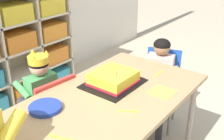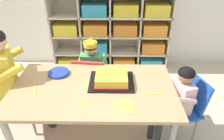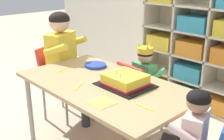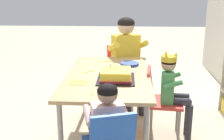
{
  "view_description": "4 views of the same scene",
  "coord_description": "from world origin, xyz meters",
  "px_view_note": "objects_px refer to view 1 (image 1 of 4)",
  "views": [
    {
      "loc": [
        -1.16,
        -0.9,
        1.49
      ],
      "look_at": [
        0.07,
        0.03,
        0.78
      ],
      "focal_mm": 44.91,
      "sensor_mm": 36.0,
      "label": 1
    },
    {
      "loc": [
        0.17,
        -1.29,
        1.6
      ],
      "look_at": [
        0.15,
        0.04,
        0.78
      ],
      "focal_mm": 31.95,
      "sensor_mm": 36.0,
      "label": 2
    },
    {
      "loc": [
        1.46,
        -1.27,
        1.42
      ],
      "look_at": [
        0.11,
        -0.02,
        0.77
      ],
      "focal_mm": 45.34,
      "sensor_mm": 36.0,
      "label": 3
    },
    {
      "loc": [
        2.51,
        0.16,
        1.4
      ],
      "look_at": [
        0.15,
        0.04,
        0.72
      ],
      "focal_mm": 47.11,
      "sensor_mm": 36.0,
      "label": 4
    }
  ],
  "objects_px": {
    "paper_plate_stack": "(45,108)",
    "classroom_chair_blue": "(49,111)",
    "classroom_chair_guest_side": "(160,82)",
    "fork_scattered_mid_table": "(159,73)",
    "child_with_crown": "(38,90)",
    "guest_at_table_side": "(159,75)",
    "activity_table": "(109,105)",
    "birthday_cake_on_tray": "(113,79)",
    "fork_by_napkin": "(129,111)",
    "fork_beside_plate_stack": "(60,137)"
  },
  "relations": [
    {
      "from": "classroom_chair_guest_side",
      "to": "fork_scattered_mid_table",
      "type": "xyz_separation_m",
      "value": [
        -0.32,
        -0.14,
        0.25
      ]
    },
    {
      "from": "birthday_cake_on_tray",
      "to": "fork_scattered_mid_table",
      "type": "height_order",
      "value": "birthday_cake_on_tray"
    },
    {
      "from": "paper_plate_stack",
      "to": "classroom_chair_blue",
      "type": "bearing_deg",
      "value": 48.93
    },
    {
      "from": "classroom_chair_guest_side",
      "to": "guest_at_table_side",
      "type": "relative_size",
      "value": 0.83
    },
    {
      "from": "classroom_chair_blue",
      "to": "child_with_crown",
      "type": "xyz_separation_m",
      "value": [
        0.01,
        0.11,
        0.13
      ]
    },
    {
      "from": "child_with_crown",
      "to": "classroom_chair_guest_side",
      "type": "relative_size",
      "value": 1.26
    },
    {
      "from": "classroom_chair_blue",
      "to": "fork_beside_plate_stack",
      "type": "xyz_separation_m",
      "value": [
        -0.37,
        -0.53,
        0.25
      ]
    },
    {
      "from": "activity_table",
      "to": "classroom_chair_blue",
      "type": "xyz_separation_m",
      "value": [
        -0.08,
        0.48,
        -0.19
      ]
    },
    {
      "from": "fork_by_napkin",
      "to": "child_with_crown",
      "type": "bearing_deg",
      "value": -31.25
    },
    {
      "from": "child_with_crown",
      "to": "guest_at_table_side",
      "type": "relative_size",
      "value": 1.04
    },
    {
      "from": "classroom_chair_blue",
      "to": "classroom_chair_guest_side",
      "type": "xyz_separation_m",
      "value": [
        0.88,
        -0.42,
        0.0
      ]
    },
    {
      "from": "fork_beside_plate_stack",
      "to": "fork_scattered_mid_table",
      "type": "bearing_deg",
      "value": 69.78
    },
    {
      "from": "activity_table",
      "to": "paper_plate_stack",
      "type": "height_order",
      "value": "paper_plate_stack"
    },
    {
      "from": "fork_by_napkin",
      "to": "paper_plate_stack",
      "type": "bearing_deg",
      "value": 2.63
    },
    {
      "from": "child_with_crown",
      "to": "classroom_chair_guest_side",
      "type": "height_order",
      "value": "child_with_crown"
    },
    {
      "from": "fork_scattered_mid_table",
      "to": "child_with_crown",
      "type": "bearing_deg",
      "value": -54.8
    },
    {
      "from": "child_with_crown",
      "to": "birthday_cake_on_tray",
      "type": "xyz_separation_m",
      "value": [
        0.22,
        -0.51,
        0.16
      ]
    },
    {
      "from": "classroom_chair_guest_side",
      "to": "fork_by_napkin",
      "type": "relative_size",
      "value": 5.85
    },
    {
      "from": "classroom_chair_blue",
      "to": "guest_at_table_side",
      "type": "height_order",
      "value": "guest_at_table_side"
    },
    {
      "from": "activity_table",
      "to": "classroom_chair_guest_side",
      "type": "xyz_separation_m",
      "value": [
        0.8,
        0.06,
        -0.19
      ]
    },
    {
      "from": "child_with_crown",
      "to": "fork_by_napkin",
      "type": "distance_m",
      "value": 0.79
    },
    {
      "from": "child_with_crown",
      "to": "fork_beside_plate_stack",
      "type": "bearing_deg",
      "value": 65.15
    },
    {
      "from": "activity_table",
      "to": "birthday_cake_on_tray",
      "type": "bearing_deg",
      "value": 27.29
    },
    {
      "from": "classroom_chair_guest_side",
      "to": "fork_scattered_mid_table",
      "type": "distance_m",
      "value": 0.43
    },
    {
      "from": "activity_table",
      "to": "fork_by_napkin",
      "type": "height_order",
      "value": "fork_by_napkin"
    },
    {
      "from": "birthday_cake_on_tray",
      "to": "paper_plate_stack",
      "type": "relative_size",
      "value": 2.0
    },
    {
      "from": "child_with_crown",
      "to": "classroom_chair_guest_side",
      "type": "distance_m",
      "value": 1.02
    },
    {
      "from": "fork_by_napkin",
      "to": "fork_scattered_mid_table",
      "type": "xyz_separation_m",
      "value": [
        0.54,
        0.11,
        0.0
      ]
    },
    {
      "from": "fork_beside_plate_stack",
      "to": "guest_at_table_side",
      "type": "bearing_deg",
      "value": 75.79
    },
    {
      "from": "fork_beside_plate_stack",
      "to": "fork_by_napkin",
      "type": "height_order",
      "value": "same"
    },
    {
      "from": "classroom_chair_guest_side",
      "to": "paper_plate_stack",
      "type": "xyz_separation_m",
      "value": [
        -1.12,
        0.13,
        0.26
      ]
    },
    {
      "from": "birthday_cake_on_tray",
      "to": "fork_by_napkin",
      "type": "relative_size",
      "value": 3.27
    },
    {
      "from": "guest_at_table_side",
      "to": "paper_plate_stack",
      "type": "distance_m",
      "value": 1.05
    },
    {
      "from": "classroom_chair_blue",
      "to": "fork_scattered_mid_table",
      "type": "distance_m",
      "value": 0.83
    },
    {
      "from": "birthday_cake_on_tray",
      "to": "fork_by_napkin",
      "type": "bearing_deg",
      "value": -127.71
    },
    {
      "from": "classroom_chair_guest_side",
      "to": "birthday_cake_on_tray",
      "type": "bearing_deg",
      "value": -108.45
    },
    {
      "from": "activity_table",
      "to": "birthday_cake_on_tray",
      "type": "relative_size",
      "value": 3.57
    },
    {
      "from": "classroom_chair_blue",
      "to": "guest_at_table_side",
      "type": "distance_m",
      "value": 0.9
    },
    {
      "from": "child_with_crown",
      "to": "paper_plate_stack",
      "type": "height_order",
      "value": "child_with_crown"
    },
    {
      "from": "classroom_chair_guest_side",
      "to": "activity_table",
      "type": "bearing_deg",
      "value": -102.7
    },
    {
      "from": "birthday_cake_on_tray",
      "to": "fork_by_napkin",
      "type": "distance_m",
      "value": 0.34
    },
    {
      "from": "paper_plate_stack",
      "to": "fork_scattered_mid_table",
      "type": "distance_m",
      "value": 0.85
    },
    {
      "from": "child_with_crown",
      "to": "fork_beside_plate_stack",
      "type": "height_order",
      "value": "child_with_crown"
    },
    {
      "from": "paper_plate_stack",
      "to": "fork_scattered_mid_table",
      "type": "bearing_deg",
      "value": -19.06
    },
    {
      "from": "child_with_crown",
      "to": "fork_scattered_mid_table",
      "type": "relative_size",
      "value": 6.55
    },
    {
      "from": "paper_plate_stack",
      "to": "birthday_cake_on_tray",
      "type": "bearing_deg",
      "value": -13.99
    },
    {
      "from": "birthday_cake_on_tray",
      "to": "fork_scattered_mid_table",
      "type": "distance_m",
      "value": 0.37
    },
    {
      "from": "guest_at_table_side",
      "to": "fork_scattered_mid_table",
      "type": "distance_m",
      "value": 0.28
    },
    {
      "from": "classroom_chair_guest_side",
      "to": "fork_beside_plate_stack",
      "type": "relative_size",
      "value": 4.96
    },
    {
      "from": "child_with_crown",
      "to": "classroom_chair_blue",
      "type": "bearing_deg",
      "value": 90.52
    }
  ]
}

